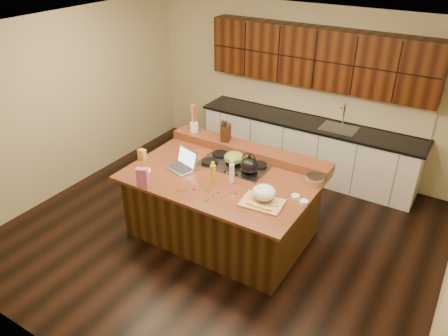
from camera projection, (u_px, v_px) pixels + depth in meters
The scene contains 33 objects.
room at pixel (222, 145), 5.38m from camera, with size 5.52×5.02×2.72m.
island at pixel (222, 205), 5.82m from camera, with size 2.40×1.60×0.92m.
back_ledge at pixel (249, 150), 6.08m from camera, with size 2.40×0.30×0.12m, color black.
cooktop at pixel (234, 164), 5.81m from camera, with size 0.92×0.52×0.05m.
back_counter at pixel (310, 118), 7.08m from camera, with size 3.70×0.66×2.40m.
kettle at pixel (249, 165), 5.51m from camera, with size 0.23×0.23×0.21m, color black.
green_bowl at pixel (234, 158), 5.76m from camera, with size 0.27×0.27×0.15m, color olive.
laptop at pixel (183, 163), 5.72m from camera, with size 0.43×0.37×0.25m.
oil_bottle at pixel (213, 175), 5.32m from camera, with size 0.07×0.07×0.27m, color gold.
vinegar_bottle at pixel (232, 173), 5.38m from camera, with size 0.06×0.06×0.25m, color silver.
wooden_tray at pixel (263, 195), 5.02m from camera, with size 0.51×0.41×0.20m.
ramekin_a at pixel (304, 202), 5.00m from camera, with size 0.10×0.10×0.04m, color white.
ramekin_b at pixel (272, 194), 5.15m from camera, with size 0.10×0.10×0.04m, color white.
ramekin_c at pixel (295, 197), 5.10m from camera, with size 0.10×0.10×0.04m, color white.
strainer_bowl at pixel (314, 180), 5.39m from camera, with size 0.24×0.24×0.09m, color #996B3F.
kitchen_timer at pixel (234, 191), 5.19m from camera, with size 0.08×0.08×0.07m, color silver.
pink_bag at pixel (142, 178), 5.28m from camera, with size 0.14×0.07×0.26m, color #BC587D.
candy_plate at pixel (144, 171), 5.67m from camera, with size 0.18×0.18×0.01m, color white.
package_box at pixel (142, 155), 5.93m from camera, with size 0.11×0.07×0.15m, color #D2904A.
utensil_crock at pixel (194, 127), 6.45m from camera, with size 0.12×0.12×0.14m, color white.
knife_block at pixel (226, 133), 6.17m from camera, with size 0.11×0.19×0.23m, color black.
gumdrop_0 at pixel (181, 190), 5.26m from camera, with size 0.02×0.02×0.02m, color red.
gumdrop_1 at pixel (207, 190), 5.26m from camera, with size 0.02×0.02×0.02m, color #198C26.
gumdrop_2 at pixel (177, 190), 5.26m from camera, with size 0.02×0.02×0.02m, color red.
gumdrop_3 at pixel (208, 199), 5.10m from camera, with size 0.02×0.02×0.02m, color #198C26.
gumdrop_4 at pixel (177, 190), 5.25m from camera, with size 0.02×0.02×0.02m, color red.
gumdrop_5 at pixel (193, 188), 5.29m from camera, with size 0.02×0.02×0.02m, color #198C26.
gumdrop_6 at pixel (219, 192), 5.22m from camera, with size 0.02×0.02×0.02m, color red.
gumdrop_7 at pixel (206, 200), 5.06m from camera, with size 0.02×0.02×0.02m, color #198C26.
gumdrop_8 at pixel (194, 189), 5.28m from camera, with size 0.02×0.02×0.02m, color red.
gumdrop_9 at pixel (208, 190), 5.27m from camera, with size 0.02×0.02×0.02m, color #198C26.
gumdrop_10 at pixel (186, 190), 5.27m from camera, with size 0.02×0.02×0.02m, color red.
gumdrop_11 at pixel (213, 196), 5.15m from camera, with size 0.02×0.02×0.02m, color #198C26.
Camera 1 is at (2.57, -4.10, 3.73)m, focal length 35.00 mm.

